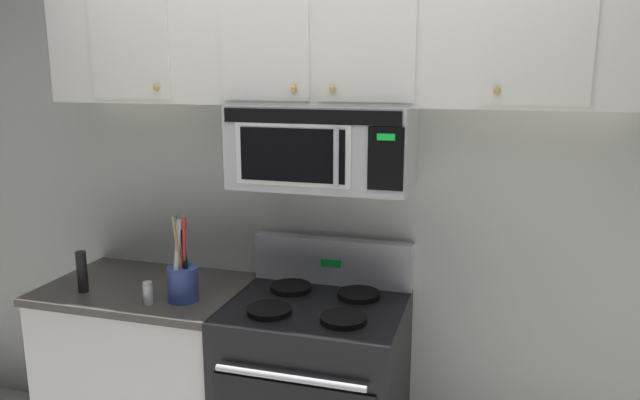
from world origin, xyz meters
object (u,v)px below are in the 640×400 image
(over_range_microwave, at_px, (323,146))
(stove_range, at_px, (316,395))
(utensil_crock_blue, at_px, (183,279))
(pepper_mill, at_px, (82,272))
(salt_shaker, at_px, (148,293))

(over_range_microwave, bearing_deg, stove_range, -89.86)
(utensil_crock_blue, relative_size, pepper_mill, 2.07)
(utensil_crock_blue, height_order, salt_shaker, utensil_crock_blue)
(over_range_microwave, height_order, salt_shaker, over_range_microwave)
(stove_range, bearing_deg, pepper_mill, -171.95)
(stove_range, bearing_deg, over_range_microwave, 90.14)
(utensil_crock_blue, xyz_separation_m, salt_shaker, (-0.12, -0.09, -0.05))
(over_range_microwave, xyz_separation_m, utensil_crock_blue, (-0.57, -0.23, -0.58))
(stove_range, xyz_separation_m, pepper_mill, (-1.07, -0.15, 0.53))
(salt_shaker, bearing_deg, over_range_microwave, 24.68)
(salt_shaker, bearing_deg, pepper_mill, 171.91)
(stove_range, distance_m, pepper_mill, 1.20)
(salt_shaker, height_order, pepper_mill, pepper_mill)
(utensil_crock_blue, bearing_deg, over_range_microwave, 22.23)
(utensil_crock_blue, relative_size, salt_shaker, 3.84)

